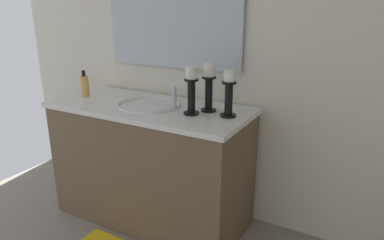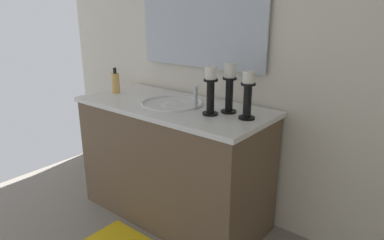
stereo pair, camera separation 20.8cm
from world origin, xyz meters
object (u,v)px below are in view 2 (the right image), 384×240
Objects in this scene: vanity_cabinet at (173,161)px; candle_holder_short at (229,87)px; candle_holder_tall at (248,94)px; candle_holder_mid at (211,90)px; mirror at (200,14)px; soap_bottle at (116,83)px; sink_basin at (172,110)px.

candle_holder_short reaches higher than vanity_cabinet.
candle_holder_short reaches higher than candle_holder_tall.
candle_holder_mid is at bearing -29.82° from candle_holder_short.
candle_holder_tall reaches higher than vanity_cabinet.
mirror is 5.53× the size of soap_bottle.
candle_holder_mid is (0.06, -0.20, 0.01)m from candle_holder_tall.
vanity_cabinet is 1.30× the size of mirror.
mirror reaches higher than candle_holder_tall.
vanity_cabinet is 0.75m from candle_holder_tall.
soap_bottle is (0.05, -1.05, -0.06)m from candle_holder_tall.
candle_holder_short is at bearing 99.67° from vanity_cabinet.
candle_holder_mid is at bearing 45.83° from mirror.
soap_bottle is (0.02, -0.52, 0.47)m from vanity_cabinet.
mirror reaches higher than candle_holder_short.
soap_bottle is at bearing -87.39° from candle_holder_tall.
candle_holder_mid is 1.53× the size of soap_bottle.
mirror is 3.47× the size of candle_holder_short.
soap_bottle is at bearing -59.79° from mirror.
candle_holder_short is at bearing 150.18° from candle_holder_mid.
candle_holder_short is (-0.07, 0.38, 0.55)m from vanity_cabinet.
candle_holder_short is 1.04× the size of candle_holder_mid.
mirror is at bearing 120.21° from soap_bottle.
sink_basin is 0.56m from candle_holder_tall.
candle_holder_short is 0.91m from soap_bottle.
candle_holder_tall is 0.95× the size of candle_holder_mid.
mirror is (-0.28, 0.00, 0.94)m from vanity_cabinet.
vanity_cabinet is 7.19× the size of soap_bottle.
vanity_cabinet is at bearing -87.34° from candle_holder_tall.
candle_holder_tall reaches higher than soap_bottle.
candle_holder_tall is 0.15m from candle_holder_short.
candle_holder_tall is at bearing 92.66° from vanity_cabinet.
mirror is at bearing -119.18° from candle_holder_short.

